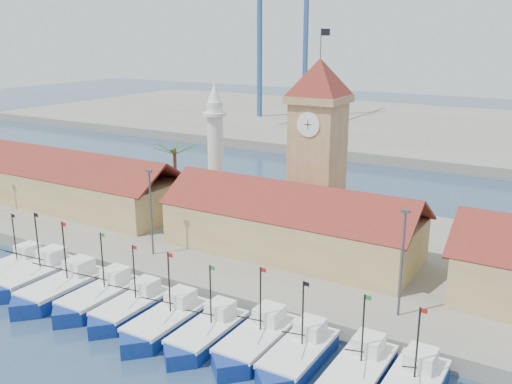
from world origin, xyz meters
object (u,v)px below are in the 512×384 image
Objects in this scene: boat_0 at (11,269)px; clock_tower at (318,145)px; minaret at (216,148)px; boat_5 at (164,324)px.

boat_0 is 34.44m from clock_tower.
boat_0 is 0.54× the size of minaret.
boat_0 is 0.94× the size of boat_5.
boat_5 is 26.48m from clock_tower.
clock_tower reaches higher than boat_5.
clock_tower is at bearing 44.81° from boat_0.
boat_0 is at bearing 177.45° from boat_5.
boat_5 is 30.13m from minaret.
boat_0 is 27.73m from minaret.
clock_tower reaches higher than minaret.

